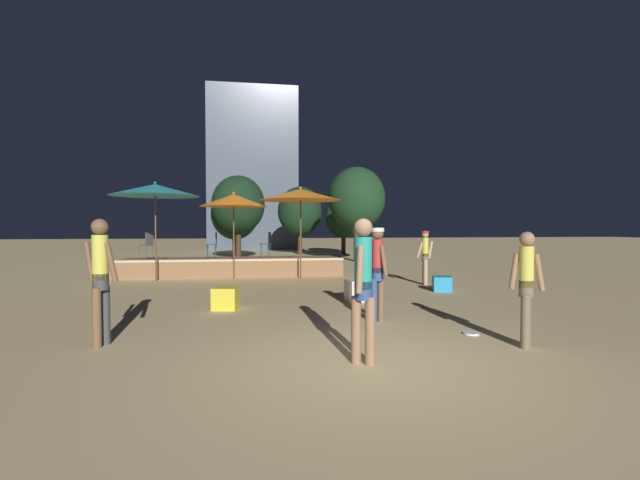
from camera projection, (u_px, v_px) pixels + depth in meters
ground_plane at (370, 364)px, 5.45m from camera, size 120.00×120.00×0.00m
wooden_deck at (232, 266)px, 15.76m from camera, size 7.87×2.56×0.65m
patio_umbrella_0 at (155, 190)px, 13.63m from camera, size 2.76×2.76×3.19m
patio_umbrella_1 at (301, 195)px, 14.30m from camera, size 2.74×2.74×3.10m
patio_umbrella_2 at (234, 201)px, 14.33m from camera, size 2.24×2.24×2.92m
cube_seat_0 at (226, 298)px, 9.09m from camera, size 0.60×0.60×0.47m
cube_seat_1 at (356, 290)px, 10.08m from camera, size 0.53×0.53×0.49m
cube_seat_2 at (442, 284)px, 11.62m from camera, size 0.59×0.59×0.40m
person_0 at (363, 283)px, 5.43m from camera, size 0.31×0.48×1.86m
person_1 at (425, 255)px, 12.84m from camera, size 0.51×0.28×1.63m
person_2 at (377, 268)px, 7.84m from camera, size 0.29×0.49×1.74m
person_3 at (100, 275)px, 6.24m from camera, size 0.55×0.30×1.87m
person_4 at (526, 285)px, 6.19m from camera, size 0.43×0.36×1.68m
bistro_chair_0 at (148, 243)px, 15.00m from camera, size 0.47×0.47×0.90m
bistro_chair_1 at (268, 241)px, 16.43m from camera, size 0.41×0.41×0.90m
bistro_chair_2 at (214, 242)px, 15.87m from camera, size 0.40×0.40×0.90m
frisbee_disc at (471, 333)px, 6.95m from camera, size 0.25×0.25×0.03m
background_tree_0 at (235, 214)px, 22.96m from camera, size 2.54×2.54×3.85m
background_tree_1 at (238, 205)px, 21.99m from camera, size 2.71×2.71×4.39m
background_tree_2 at (344, 218)px, 27.31m from camera, size 2.33×2.33×3.59m
background_tree_3 at (357, 199)px, 21.50m from camera, size 2.86×2.86×4.76m
background_tree_4 at (300, 211)px, 27.12m from camera, size 2.82×2.82×4.29m
distant_building at (253, 171)px, 34.48m from camera, size 6.89×4.80×12.49m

